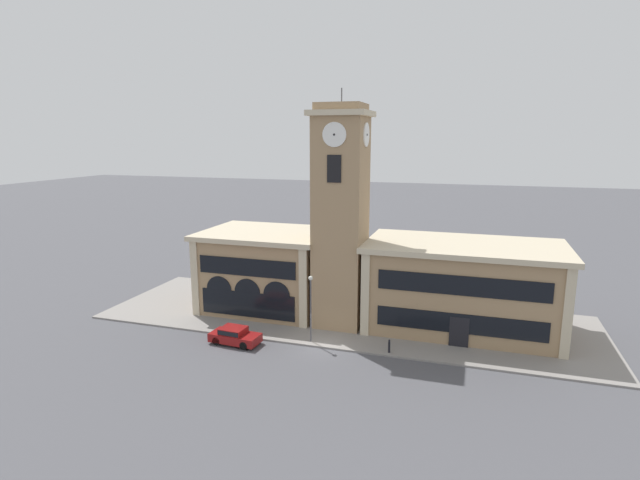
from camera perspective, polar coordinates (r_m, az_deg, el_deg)
ground_plane at (r=40.41m, az=0.17°, el=-12.28°), size 300.00×300.00×0.00m
sidewalk_kerb at (r=46.65m, az=2.80°, el=-8.84°), size 44.55×14.09×0.15m
clock_tower at (r=42.70m, az=2.37°, el=2.51°), size 4.83×4.83×20.33m
town_hall_left_wing at (r=48.62m, az=-6.11°, el=-3.39°), size 11.95×9.41×7.62m
town_hall_right_wing at (r=44.75m, az=16.00°, el=-5.13°), size 16.61×9.41×7.60m
parked_car_near at (r=41.57m, az=-9.74°, el=-10.68°), size 4.17×2.09×1.36m
street_lamp at (r=40.08m, az=-1.07°, el=-6.69°), size 0.36×0.36×5.49m
bollard at (r=39.48m, az=7.91°, el=-11.93°), size 0.18×0.18×1.06m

